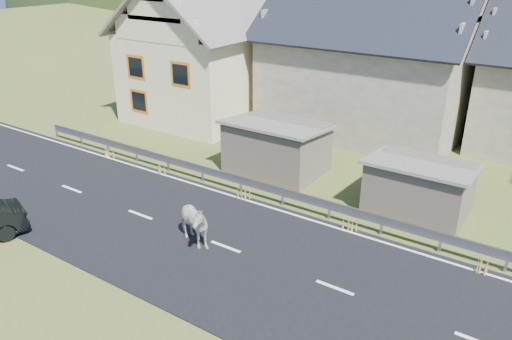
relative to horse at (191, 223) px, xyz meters
The scene contains 9 objects.
ground 1.44m from the horse, 22.63° to the left, with size 160.00×160.00×0.00m, color #41501A.
road 1.43m from the horse, 22.63° to the left, with size 60.00×7.00×0.04m, color black.
lane_markings 1.41m from the horse, 22.63° to the left, with size 60.00×6.60×0.01m, color silver.
guardrail 4.28m from the horse, 75.36° to the left, with size 28.10×0.09×0.75m.
shed_left 7.02m from the horse, 97.54° to the left, with size 4.30×3.30×2.40m, color #6F6253.
shed_right 8.53m from the horse, 49.14° to the left, with size 3.80×2.90×2.20m, color #6F6253.
house_cream 15.72m from the horse, 125.64° to the left, with size 7.80×9.80×8.30m.
house_stone_a 15.91m from the horse, 89.70° to the left, with size 10.80×9.80×8.90m.
horse is the anchor object (origin of this frame).
Camera 1 is at (8.75, -11.27, 9.03)m, focal length 35.00 mm.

